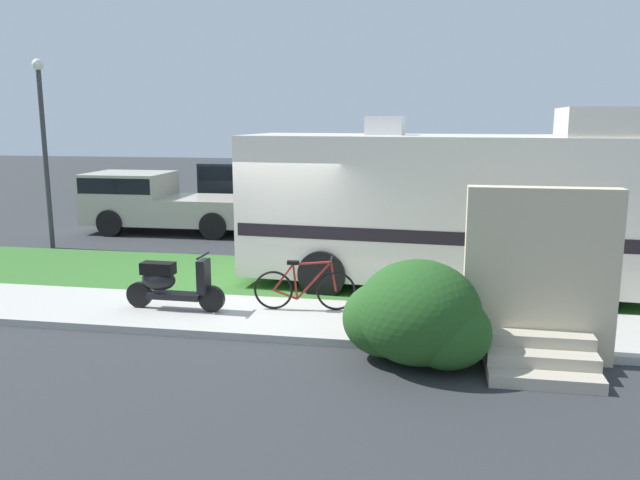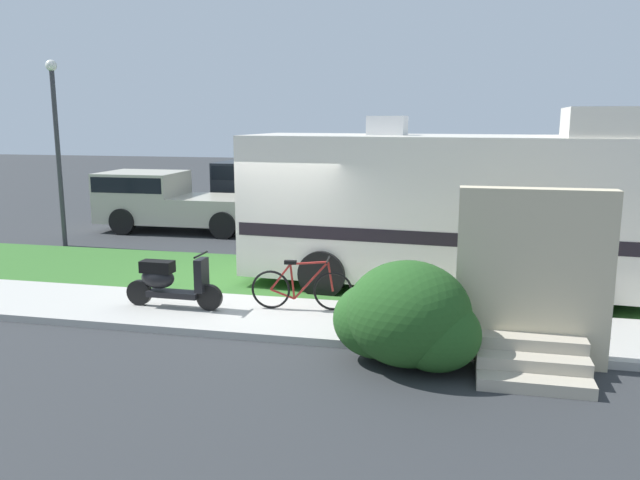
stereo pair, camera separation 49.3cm
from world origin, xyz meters
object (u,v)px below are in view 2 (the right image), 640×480
pickup_truck_far (284,189)px  bottle_green (493,326)px  bottle_spare (593,329)px  street_lamp_post (57,137)px  motorhome_rv (451,207)px  scooter (170,281)px  pickup_truck_near (170,199)px  bicycle (302,288)px

pickup_truck_far → bottle_green: size_ratio=23.39×
bottle_spare → street_lamp_post: size_ratio=0.06×
bottle_spare → motorhome_rv: bearing=130.3°
scooter → pickup_truck_far: bearing=95.1°
pickup_truck_near → street_lamp_post: bearing=-121.1°
bottle_spare → street_lamp_post: street_lamp_post is taller
bottle_green → street_lamp_post: (-10.62, 4.94, 2.61)m
motorhome_rv → scooter: size_ratio=4.47×
scooter → pickup_truck_near: (-3.63, 7.60, 0.35)m
bicycle → bottle_spare: (4.53, -0.39, -0.25)m
bicycle → bottle_spare: bicycle is taller
scooter → bottle_green: 5.33m
scooter → street_lamp_post: street_lamp_post is taller
pickup_truck_far → bottle_green: (6.25, -10.54, -0.77)m
bottle_spare → bicycle: bearing=175.0°
motorhome_rv → bicycle: size_ratio=4.54×
street_lamp_post → pickup_truck_far: bearing=52.1°
bicycle → pickup_truck_near: size_ratio=0.34×
pickup_truck_near → bottle_green: (8.94, -7.72, -0.71)m
pickup_truck_near → pickup_truck_far: (2.69, 2.83, 0.07)m
bicycle → bottle_spare: size_ratio=5.88×
scooter → bottle_green: size_ratio=7.37×
scooter → street_lamp_post: size_ratio=0.37×
bottle_spare → street_lamp_post: 13.26m
motorhome_rv → pickup_truck_far: motorhome_rv is taller
pickup_truck_far → street_lamp_post: street_lamp_post is taller
motorhome_rv → bicycle: (-2.38, -2.14, -1.16)m
scooter → pickup_truck_near: pickup_truck_near is taller
motorhome_rv → scooter: motorhome_rv is taller
bottle_green → street_lamp_post: street_lamp_post is taller
pickup_truck_near → street_lamp_post: 3.77m
bicycle → pickup_truck_near: 9.31m
bicycle → street_lamp_post: 9.05m
scooter → bottle_spare: 6.76m
pickup_truck_far → pickup_truck_near: bearing=-133.6°
scooter → pickup_truck_near: size_ratio=0.34×
bicycle → bottle_green: 3.14m
motorhome_rv → bottle_spare: bearing=-49.7°
scooter → pickup_truck_far: (-0.94, 10.42, 0.42)m
bottle_green → bottle_spare: size_ratio=0.81×
bicycle → pickup_truck_far: 10.56m
motorhome_rv → scooter: bearing=-151.4°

